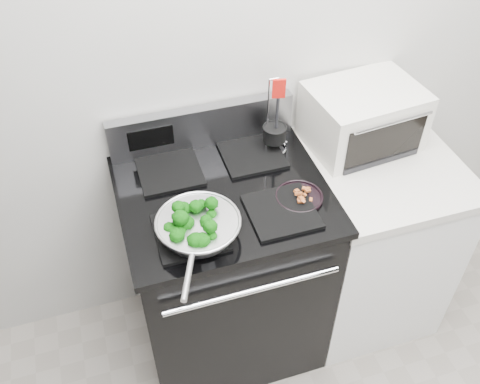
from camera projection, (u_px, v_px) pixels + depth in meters
name	position (u px, v px, depth m)	size (l,w,h in m)	color
back_wall	(272.00, 41.00, 2.04)	(4.00, 0.02, 2.70)	beige
gas_range	(225.00, 268.00, 2.34)	(0.79, 0.69, 1.13)	black
counter	(366.00, 237.00, 2.50)	(0.62, 0.68, 0.92)	white
skillet	(198.00, 227.00, 1.82)	(0.30, 0.45, 0.06)	silver
broccoli_pile	(198.00, 222.00, 1.81)	(0.23, 0.23, 0.08)	black
bacon_plate	(299.00, 195.00, 1.98)	(0.18, 0.18, 0.04)	black
utensil_holder	(274.00, 137.00, 2.16)	(0.11, 0.11, 0.34)	silver
toaster_oven	(363.00, 117.00, 2.20)	(0.47, 0.38, 0.25)	beige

